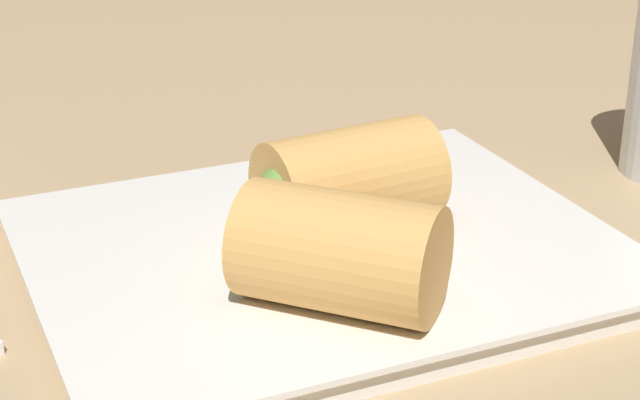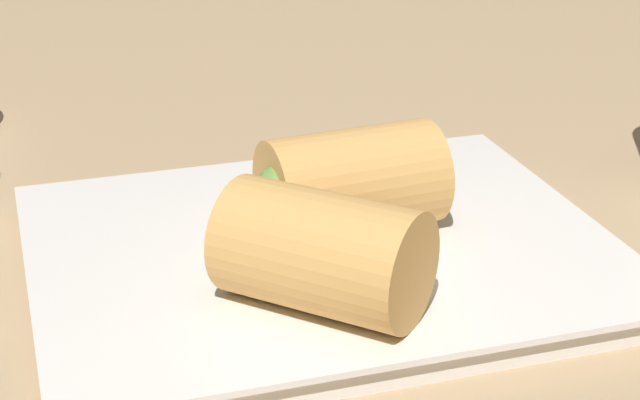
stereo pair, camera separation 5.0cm
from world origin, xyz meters
TOP-DOWN VIEW (x-y plane):
  - table_surface at (0.00, 0.00)cm, footprint 180.00×140.00cm
  - serving_plate at (3.66, 0.22)cm, footprint 27.11×22.04cm
  - roll_front_left at (1.49, -5.64)cm, footprint 9.39×9.43cm
  - roll_front_right at (4.93, 0.66)cm, footprint 9.33×5.75cm

SIDE VIEW (x-z plane):
  - table_surface at x=0.00cm, z-range 0.00..2.00cm
  - serving_plate at x=3.66cm, z-range 2.01..3.51cm
  - roll_front_left at x=1.49cm, z-range 3.50..8.56cm
  - roll_front_right at x=4.93cm, z-range 3.50..8.56cm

